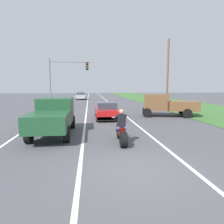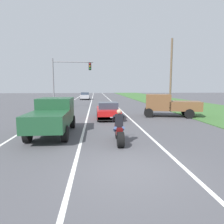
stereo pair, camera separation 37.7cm
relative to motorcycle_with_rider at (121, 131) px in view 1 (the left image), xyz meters
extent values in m
plane|color=#4C4C51|center=(0.00, -3.01, -0.59)|extent=(160.00, 160.00, 0.00)
cube|color=white|center=(-5.40, 16.99, -0.59)|extent=(0.14, 120.00, 0.01)
cube|color=white|center=(1.80, 16.99, -0.59)|extent=(0.14, 120.00, 0.01)
cube|color=white|center=(-1.80, 16.99, -0.59)|extent=(0.14, 120.00, 0.01)
cube|color=#3D6B33|center=(11.92, 16.99, -0.56)|extent=(10.00, 120.00, 0.06)
cylinder|color=black|center=(0.00, -0.60, -0.25)|extent=(0.28, 0.69, 0.69)
cylinder|color=black|center=(0.00, 0.95, -0.28)|extent=(0.12, 0.63, 0.63)
cube|color=#590F0F|center=(0.00, 0.23, 0.02)|extent=(0.28, 1.10, 0.36)
cylinder|color=#B2B2B7|center=(0.00, 0.87, 0.09)|extent=(0.08, 0.36, 0.73)
cylinder|color=#A5A5AA|center=(0.00, 0.85, 0.52)|extent=(0.70, 0.05, 0.05)
cube|color=black|center=(0.00, 0.00, 0.50)|extent=(0.36, 0.24, 0.60)
sphere|color=tan|center=(0.00, 0.00, 0.92)|extent=(0.22, 0.22, 0.22)
cylinder|color=#384C7A|center=(-0.18, 0.03, 0.10)|extent=(0.14, 0.47, 0.32)
cylinder|color=black|center=(-0.22, 0.30, 0.55)|extent=(0.10, 0.51, 0.40)
cylinder|color=#384C7A|center=(0.18, 0.03, 0.10)|extent=(0.14, 0.47, 0.32)
cylinder|color=black|center=(0.22, 0.30, 0.55)|extent=(0.10, 0.51, 0.40)
cube|color=red|center=(-0.04, 7.64, -0.07)|extent=(1.80, 4.30, 0.64)
cube|color=#333D4C|center=(-0.04, 7.44, 0.51)|extent=(1.56, 1.70, 0.52)
cube|color=black|center=(-0.04, 5.59, -0.31)|extent=(1.76, 0.20, 0.28)
cylinder|color=black|center=(-0.84, 9.24, -0.27)|extent=(0.24, 0.64, 0.64)
cylinder|color=black|center=(0.76, 9.24, -0.27)|extent=(0.24, 0.64, 0.64)
cylinder|color=black|center=(-0.84, 6.04, -0.27)|extent=(0.24, 0.64, 0.64)
cylinder|color=black|center=(0.76, 6.04, -0.27)|extent=(0.24, 0.64, 0.64)
cube|color=#1E4C2D|center=(-3.43, 3.06, 0.69)|extent=(1.90, 2.10, 1.40)
cube|color=#333D4C|center=(-3.43, 3.41, 1.07)|extent=(1.67, 0.29, 0.57)
cube|color=#1E4C2D|center=(-3.43, 0.81, 0.39)|extent=(1.90, 2.70, 0.80)
cylinder|color=black|center=(-4.30, 3.86, -0.19)|extent=(0.28, 0.80, 0.80)
cylinder|color=black|center=(-2.56, 3.86, -0.19)|extent=(0.28, 0.80, 0.80)
cylinder|color=black|center=(-4.30, 0.51, -0.19)|extent=(0.28, 0.80, 0.80)
cylinder|color=black|center=(-2.56, 0.51, -0.19)|extent=(0.28, 0.80, 0.80)
cube|color=brown|center=(4.51, 8.43, 0.69)|extent=(2.52, 2.38, 1.40)
cube|color=#333D4C|center=(4.17, 8.52, 1.07)|extent=(0.71, 1.69, 0.57)
cube|color=brown|center=(6.68, 7.85, 0.39)|extent=(3.10, 2.53, 0.80)
cylinder|color=black|center=(3.51, 7.80, -0.19)|extent=(0.85, 0.48, 0.80)
cylinder|color=black|center=(3.96, 9.48, -0.19)|extent=(0.85, 0.48, 0.80)
cylinder|color=black|center=(6.75, 6.93, -0.19)|extent=(0.85, 0.48, 0.80)
cylinder|color=black|center=(7.20, 8.61, -0.19)|extent=(0.85, 0.48, 0.80)
cylinder|color=gray|center=(-6.12, 15.85, 2.41)|extent=(0.18, 0.18, 6.00)
cylinder|color=gray|center=(-3.70, 15.85, 5.01)|extent=(4.83, 0.12, 0.12)
cube|color=black|center=(-1.69, 15.85, 4.51)|extent=(0.32, 0.24, 0.90)
sphere|color=red|center=(-1.69, 15.71, 4.79)|extent=(0.16, 0.16, 0.16)
sphere|color=orange|center=(-1.69, 15.71, 4.51)|extent=(0.16, 0.16, 0.16)
sphere|color=green|center=(-1.69, 15.71, 4.23)|extent=(0.16, 0.16, 0.16)
cylinder|color=brown|center=(8.18, 15.15, 3.61)|extent=(0.24, 0.24, 8.41)
cube|color=#B2B2B7|center=(-3.20, 33.06, 0.06)|extent=(1.76, 4.00, 0.70)
cube|color=#333D4C|center=(-3.20, 32.86, 0.66)|extent=(1.56, 2.00, 0.50)
cylinder|color=black|center=(-4.00, 34.46, -0.29)|extent=(0.20, 0.60, 0.60)
cylinder|color=black|center=(-2.40, 34.46, -0.29)|extent=(0.20, 0.60, 0.60)
cylinder|color=black|center=(-4.00, 31.66, -0.29)|extent=(0.20, 0.60, 0.60)
cylinder|color=black|center=(-2.40, 31.66, -0.29)|extent=(0.20, 0.60, 0.60)
camera|label=1|loc=(-1.45, -9.02, 2.05)|focal=32.16mm
camera|label=2|loc=(-1.08, -9.06, 2.05)|focal=32.16mm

